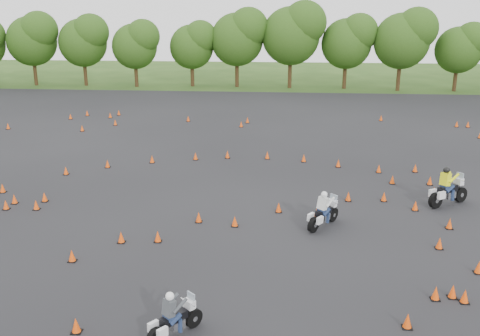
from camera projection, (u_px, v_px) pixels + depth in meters
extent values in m
plane|color=#2D5119|center=(233.00, 219.00, 24.06)|extent=(140.00, 140.00, 0.00)
plane|color=black|center=(243.00, 178.00, 29.78)|extent=(62.00, 62.00, 0.00)
cone|color=#F44C0A|center=(465.00, 296.00, 17.24)|extent=(0.26, 0.26, 0.45)
cone|color=#F44C0A|center=(188.00, 119.00, 44.25)|extent=(0.26, 0.26, 0.45)
cone|color=#F44C0A|center=(430.00, 181.00, 28.59)|extent=(0.26, 0.26, 0.45)
cone|color=#F44C0A|center=(267.00, 155.00, 33.45)|extent=(0.26, 0.26, 0.45)
cone|color=#F44C0A|center=(199.00, 217.00, 23.67)|extent=(0.26, 0.26, 0.45)
cone|color=#F44C0A|center=(241.00, 124.00, 42.19)|extent=(0.26, 0.26, 0.45)
cone|color=#F44C0A|center=(6.00, 205.00, 25.15)|extent=(0.26, 0.26, 0.45)
cone|color=#F44C0A|center=(70.00, 116.00, 45.14)|extent=(0.26, 0.26, 0.45)
cone|color=#F44C0A|center=(3.00, 188.00, 27.43)|extent=(0.26, 0.26, 0.45)
cone|color=#F44C0A|center=(436.00, 293.00, 17.42)|extent=(0.26, 0.26, 0.45)
cone|color=#F44C0A|center=(227.00, 155.00, 33.61)|extent=(0.26, 0.26, 0.45)
cone|color=#F44C0A|center=(247.00, 120.00, 43.66)|extent=(0.26, 0.26, 0.45)
cone|color=#F44C0A|center=(235.00, 221.00, 23.22)|extent=(0.26, 0.26, 0.45)
cone|color=#F44C0A|center=(415.00, 206.00, 25.04)|extent=(0.26, 0.26, 0.45)
cone|color=#F44C0A|center=(415.00, 168.00, 30.81)|extent=(0.26, 0.26, 0.45)
cone|color=#F44C0A|center=(119.00, 113.00, 46.77)|extent=(0.26, 0.26, 0.45)
cone|color=#F44C0A|center=(457.00, 124.00, 42.23)|extent=(0.26, 0.26, 0.45)
cone|color=#F44C0A|center=(379.00, 169.00, 30.70)|extent=(0.26, 0.26, 0.45)
cone|color=#F44C0A|center=(468.00, 124.00, 42.12)|extent=(0.26, 0.26, 0.45)
cone|color=#F44C0A|center=(338.00, 163.00, 31.75)|extent=(0.26, 0.26, 0.45)
cone|color=#F44C0A|center=(381.00, 118.00, 44.48)|extent=(0.26, 0.26, 0.45)
cone|color=#F44C0A|center=(110.00, 115.00, 45.65)|extent=(0.26, 0.26, 0.45)
cone|color=#F44C0A|center=(453.00, 292.00, 17.53)|extent=(0.26, 0.26, 0.45)
cone|color=#F44C0A|center=(408.00, 321.00, 15.89)|extent=(0.26, 0.26, 0.45)
cone|color=#F44C0A|center=(87.00, 113.00, 46.54)|extent=(0.26, 0.26, 0.45)
cone|color=#F44C0A|center=(14.00, 199.00, 25.89)|extent=(0.26, 0.26, 0.45)
cone|color=#F44C0A|center=(392.00, 180.00, 28.77)|extent=(0.26, 0.26, 0.45)
cone|color=#F44C0A|center=(279.00, 208.00, 24.81)|extent=(0.26, 0.26, 0.45)
cone|color=#F44C0A|center=(479.00, 267.00, 19.15)|extent=(0.26, 0.26, 0.45)
cone|color=#F44C0A|center=(72.00, 256.00, 20.03)|extent=(0.26, 0.26, 0.45)
cone|color=#F44C0A|center=(195.00, 156.00, 33.25)|extent=(0.26, 0.26, 0.45)
cone|color=#F44C0A|center=(450.00, 224.00, 22.98)|extent=(0.26, 0.26, 0.45)
cone|color=#F44C0A|center=(317.00, 213.00, 24.20)|extent=(0.26, 0.26, 0.45)
cone|color=#F44C0A|center=(480.00, 135.00, 38.62)|extent=(0.26, 0.26, 0.45)
cone|color=#F44C0A|center=(384.00, 197.00, 26.22)|extent=(0.26, 0.26, 0.45)
cone|color=#F44C0A|center=(304.00, 158.00, 32.82)|extent=(0.26, 0.26, 0.45)
cone|color=#F44C0A|center=(82.00, 128.00, 40.81)|extent=(0.26, 0.26, 0.45)
cone|color=#F44C0A|center=(439.00, 243.00, 21.08)|extent=(0.26, 0.26, 0.45)
cone|color=#F44C0A|center=(107.00, 164.00, 31.65)|extent=(0.26, 0.26, 0.45)
cone|color=#F44C0A|center=(66.00, 171.00, 30.34)|extent=(0.26, 0.26, 0.45)
cone|color=#F44C0A|center=(158.00, 237.00, 21.69)|extent=(0.26, 0.26, 0.45)
cone|color=#F44C0A|center=(121.00, 237.00, 21.62)|extent=(0.26, 0.26, 0.45)
cone|color=#F44C0A|center=(76.00, 326.00, 15.67)|extent=(0.26, 0.26, 0.45)
cone|color=#F44C0A|center=(8.00, 126.00, 41.49)|extent=(0.26, 0.26, 0.45)
cone|color=#F44C0A|center=(44.00, 197.00, 26.17)|extent=(0.26, 0.26, 0.45)
cone|color=#F44C0A|center=(115.00, 123.00, 42.81)|extent=(0.26, 0.26, 0.45)
cone|color=#F44C0A|center=(348.00, 197.00, 26.24)|extent=(0.26, 0.26, 0.45)
cone|color=#F44C0A|center=(36.00, 205.00, 25.12)|extent=(0.26, 0.26, 0.45)
cone|color=#F44C0A|center=(152.00, 159.00, 32.61)|extent=(0.26, 0.26, 0.45)
cone|color=#F44C0A|center=(434.00, 192.00, 26.92)|extent=(0.26, 0.26, 0.45)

